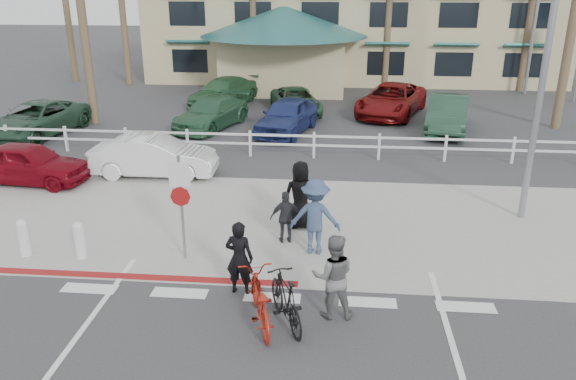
# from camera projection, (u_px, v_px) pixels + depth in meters

# --- Properties ---
(ground) EXTENTS (140.00, 140.00, 0.00)m
(ground) POSITION_uv_depth(u_px,v_px,m) (269.00, 314.00, 11.29)
(ground) COLOR #333335
(bike_path) EXTENTS (12.00, 16.00, 0.01)m
(bike_path) POSITION_uv_depth(u_px,v_px,m) (254.00, 380.00, 9.43)
(bike_path) COLOR #333335
(bike_path) RESTS_ON ground
(sidewalk_plaza) EXTENTS (22.00, 7.00, 0.01)m
(sidewalk_plaza) POSITION_uv_depth(u_px,v_px,m) (289.00, 223.00, 15.48)
(sidewalk_plaza) COLOR gray
(sidewalk_plaza) RESTS_ON ground
(cross_street) EXTENTS (40.00, 5.00, 0.01)m
(cross_street) POSITION_uv_depth(u_px,v_px,m) (299.00, 175.00, 19.20)
(cross_street) COLOR #333335
(cross_street) RESTS_ON ground
(parking_lot) EXTENTS (50.00, 16.00, 0.01)m
(parking_lot) POSITION_uv_depth(u_px,v_px,m) (313.00, 113.00, 28.05)
(parking_lot) COLOR #333335
(parking_lot) RESTS_ON ground
(curb_red) EXTENTS (7.00, 0.25, 0.02)m
(curb_red) POSITION_uv_depth(u_px,v_px,m) (144.00, 277.00, 12.66)
(curb_red) COLOR maroon
(curb_red) RESTS_ON ground
(rail_fence) EXTENTS (29.40, 0.16, 1.00)m
(rail_fence) POSITION_uv_depth(u_px,v_px,m) (317.00, 145.00, 20.85)
(rail_fence) COLOR silver
(rail_fence) RESTS_ON ground
(sign_post) EXTENTS (0.50, 0.10, 2.90)m
(sign_post) POSITION_uv_depth(u_px,v_px,m) (181.00, 203.00, 13.02)
(sign_post) COLOR gray
(sign_post) RESTS_ON ground
(bollard_0) EXTENTS (0.26, 0.26, 0.95)m
(bollard_0) POSITION_uv_depth(u_px,v_px,m) (80.00, 240.00, 13.39)
(bollard_0) COLOR silver
(bollard_0) RESTS_ON ground
(bollard_1) EXTENTS (0.26, 0.26, 0.95)m
(bollard_1) POSITION_uv_depth(u_px,v_px,m) (24.00, 238.00, 13.51)
(bollard_1) COLOR silver
(bollard_1) RESTS_ON ground
(streetlight_0) EXTENTS (0.60, 2.00, 9.00)m
(streetlight_0) POSITION_uv_depth(u_px,v_px,m) (547.00, 55.00, 14.26)
(streetlight_0) COLOR gray
(streetlight_0) RESTS_ON ground
(streetlight_1) EXTENTS (0.60, 2.00, 9.50)m
(streetlight_1) POSITION_uv_depth(u_px,v_px,m) (537.00, 8.00, 30.92)
(streetlight_1) COLOR gray
(streetlight_1) RESTS_ON ground
(bike_red) EXTENTS (1.22, 2.06, 1.02)m
(bike_red) POSITION_uv_depth(u_px,v_px,m) (260.00, 300.00, 10.82)
(bike_red) COLOR maroon
(bike_red) RESTS_ON ground
(rider_red) EXTENTS (0.65, 0.48, 1.66)m
(rider_red) POSITION_uv_depth(u_px,v_px,m) (239.00, 258.00, 11.78)
(rider_red) COLOR black
(rider_red) RESTS_ON ground
(bike_black) EXTENTS (1.18, 1.82, 1.06)m
(bike_black) POSITION_uv_depth(u_px,v_px,m) (286.00, 300.00, 10.80)
(bike_black) COLOR black
(bike_black) RESTS_ON ground
(rider_black) EXTENTS (0.90, 0.73, 1.76)m
(rider_black) POSITION_uv_depth(u_px,v_px,m) (333.00, 276.00, 10.95)
(rider_black) COLOR slate
(rider_black) RESTS_ON ground
(pedestrian_a) EXTENTS (1.27, 0.79, 1.89)m
(pedestrian_a) POSITION_uv_depth(u_px,v_px,m) (315.00, 217.00, 13.51)
(pedestrian_a) COLOR #36496B
(pedestrian_a) RESTS_ON ground
(pedestrian_child) EXTENTS (0.86, 0.50, 1.38)m
(pedestrian_child) POSITION_uv_depth(u_px,v_px,m) (286.00, 217.00, 14.12)
(pedestrian_child) COLOR #2B2B2F
(pedestrian_child) RESTS_ON ground
(pedestrian_b) EXTENTS (1.02, 0.79, 1.85)m
(pedestrian_b) POSITION_uv_depth(u_px,v_px,m) (301.00, 195.00, 14.90)
(pedestrian_b) COLOR black
(pedestrian_b) RESTS_ON ground
(car_white_sedan) EXTENTS (4.23, 1.57, 1.38)m
(car_white_sedan) POSITION_uv_depth(u_px,v_px,m) (154.00, 156.00, 18.95)
(car_white_sedan) COLOR silver
(car_white_sedan) RESTS_ON ground
(car_red_compact) EXTENTS (4.08, 1.97, 1.34)m
(car_red_compact) POSITION_uv_depth(u_px,v_px,m) (28.00, 163.00, 18.29)
(car_red_compact) COLOR maroon
(car_red_compact) RESTS_ON ground
(lot_car_0) EXTENTS (3.18, 5.42, 1.42)m
(lot_car_0) POSITION_uv_depth(u_px,v_px,m) (36.00, 119.00, 23.78)
(lot_car_0) COLOR #244531
(lot_car_0) RESTS_ON ground
(lot_car_1) EXTENTS (3.24, 4.94, 1.33)m
(lot_car_1) POSITION_uv_depth(u_px,v_px,m) (211.00, 113.00, 25.06)
(lot_car_1) COLOR #2A593B
(lot_car_1) RESTS_ON ground
(lot_car_2) EXTENTS (2.80, 4.73, 1.51)m
(lot_car_2) POSITION_uv_depth(u_px,v_px,m) (287.00, 116.00, 24.17)
(lot_car_2) COLOR navy
(lot_car_2) RESTS_ON ground
(lot_car_3) EXTENTS (2.59, 4.94, 1.55)m
(lot_car_3) POSITION_uv_depth(u_px,v_px,m) (448.00, 114.00, 24.37)
(lot_car_3) COLOR #203F2E
(lot_car_3) RESTS_ON ground
(lot_car_4) EXTENTS (3.61, 5.21, 1.40)m
(lot_car_4) POSITION_uv_depth(u_px,v_px,m) (223.00, 92.00, 29.51)
(lot_car_4) COLOR #2C5E37
(lot_car_4) RESTS_ON ground
(lot_car_5) EXTENTS (4.17, 5.96, 1.51)m
(lot_car_5) POSITION_uv_depth(u_px,v_px,m) (391.00, 100.00, 27.32)
(lot_car_5) COLOR maroon
(lot_car_5) RESTS_ON ground
(lot_car_6) EXTENTS (3.14, 4.80, 1.23)m
(lot_car_6) POSITION_uv_depth(u_px,v_px,m) (296.00, 101.00, 27.77)
(lot_car_6) COLOR #2C5235
(lot_car_6) RESTS_ON ground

